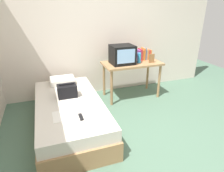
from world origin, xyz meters
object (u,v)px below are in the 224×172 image
at_px(water_bottle, 139,58).
at_px(remote_dark, 81,117).
at_px(book_row, 144,54).
at_px(pillow, 62,81).
at_px(tv, 122,55).
at_px(picture_frame, 152,58).
at_px(magazine, 61,116).
at_px(desk, 132,67).
at_px(handbag, 67,91).
at_px(bed, 70,114).

xyz_separation_m(water_bottle, remote_dark, (-1.41, -1.17, -0.38)).
distance_m(book_row, pillow, 1.74).
xyz_separation_m(tv, picture_frame, (0.57, -0.14, -0.09)).
xyz_separation_m(water_bottle, pillow, (-1.50, 0.14, -0.33)).
relative_size(tv, water_bottle, 2.21).
height_order(magazine, remote_dark, remote_dark).
bearing_deg(desk, water_bottle, -32.33).
relative_size(water_bottle, book_row, 0.68).
xyz_separation_m(tv, book_row, (0.53, 0.13, -0.07)).
distance_m(book_row, remote_dark, 2.14).
distance_m(picture_frame, remote_dark, 2.01).
bearing_deg(remote_dark, magazine, 154.61).
bearing_deg(tv, pillow, 176.06).
xyz_separation_m(desk, remote_dark, (-1.30, -1.25, -0.18)).
bearing_deg(book_row, tv, -166.04).
distance_m(handbag, magazine, 0.61).
relative_size(handbag, magazine, 1.03).
relative_size(desk, book_row, 3.95).
bearing_deg(handbag, bed, -92.96).
height_order(bed, picture_frame, picture_frame).
relative_size(picture_frame, remote_dark, 1.13).
bearing_deg(desk, handbag, -158.25).
xyz_separation_m(desk, tv, (-0.22, -0.02, 0.27)).
relative_size(bed, remote_dark, 12.82).
relative_size(desk, picture_frame, 6.59).
height_order(tv, handbag, tv).
height_order(desk, water_bottle, water_bottle).
bearing_deg(picture_frame, water_bottle, 161.43).
xyz_separation_m(water_bottle, picture_frame, (0.24, -0.08, -0.01)).
xyz_separation_m(desk, water_bottle, (0.12, -0.07, 0.19)).
distance_m(picture_frame, pillow, 1.78).
bearing_deg(desk, picture_frame, -23.45).
bearing_deg(water_bottle, remote_dark, -140.35).
height_order(handbag, remote_dark, handbag).
bearing_deg(book_row, desk, -159.81).
relative_size(tv, remote_dark, 2.82).
xyz_separation_m(desk, handbag, (-1.37, -0.55, -0.09)).
xyz_separation_m(bed, picture_frame, (1.74, 0.56, 0.61)).
relative_size(picture_frame, magazine, 0.61).
bearing_deg(desk, tv, -175.46).
bearing_deg(remote_dark, desk, 43.82).
distance_m(bed, handbag, 0.37).
distance_m(bed, book_row, 1.99).
bearing_deg(picture_frame, tv, 166.71).
distance_m(tv, pillow, 1.24).
bearing_deg(tv, water_bottle, -9.43).
height_order(picture_frame, magazine, picture_frame).
xyz_separation_m(bed, magazine, (-0.16, -0.42, 0.23)).
xyz_separation_m(desk, pillow, (-1.39, 0.06, -0.14)).
bearing_deg(water_bottle, tv, 170.57).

